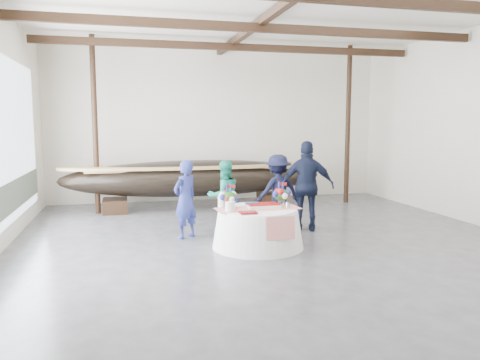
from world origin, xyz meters
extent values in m
cube|color=#3D3D42|center=(0.00, 0.00, 0.00)|extent=(10.00, 12.00, 0.01)
cube|color=silver|center=(0.00, 6.00, 2.25)|extent=(10.00, 0.02, 4.50)
cube|color=black|center=(0.00, 1.50, 4.25)|extent=(9.80, 0.12, 0.18)
cube|color=black|center=(0.00, 4.00, 4.25)|extent=(9.80, 0.12, 0.18)
cube|color=black|center=(0.00, 0.00, 4.38)|extent=(0.15, 11.76, 0.15)
cylinder|color=black|center=(-3.50, 4.49, 2.25)|extent=(0.14, 0.14, 4.50)
cylinder|color=black|center=(3.50, 4.49, 2.25)|extent=(0.14, 0.14, 4.50)
cube|color=#596654|center=(-4.94, 1.00, 0.90)|extent=(0.02, 7.00, 0.60)
cube|color=black|center=(-3.07, 4.49, 0.18)|extent=(0.62, 0.80, 0.35)
cube|color=black|center=(1.18, 4.49, 0.18)|extent=(0.62, 0.80, 0.35)
ellipsoid|color=black|center=(-0.95, 4.49, 0.84)|extent=(7.08, 1.42, 0.97)
cube|color=#9E7A4C|center=(-0.95, 4.49, 1.11)|extent=(5.67, 0.93, 0.05)
cone|color=white|center=(-0.40, 0.32, 0.35)|extent=(1.71, 1.71, 0.71)
cylinder|color=white|center=(-0.40, 0.32, 0.72)|extent=(1.45, 1.45, 0.04)
cube|color=red|center=(-0.40, 0.32, 0.74)|extent=(1.60, 0.62, 0.01)
cube|color=white|center=(-0.29, 0.36, 0.77)|extent=(0.60, 0.40, 0.07)
cylinder|color=white|center=(-0.97, 0.17, 0.83)|extent=(0.18, 0.18, 0.18)
cylinder|color=white|center=(-1.01, 0.64, 0.84)|extent=(0.18, 0.18, 0.21)
cube|color=maroon|center=(-0.70, -0.10, 0.75)|extent=(0.30, 0.24, 0.03)
cone|color=silver|center=(0.14, 0.20, 0.80)|extent=(0.09, 0.09, 0.12)
imported|color=navy|center=(-1.63, 1.36, 0.79)|extent=(0.69, 0.65, 1.59)
imported|color=teal|center=(-0.74, 1.76, 0.76)|extent=(0.85, 0.72, 1.53)
imported|color=black|center=(0.51, 1.87, 0.82)|extent=(1.14, 0.78, 1.63)
imported|color=black|center=(1.01, 1.38, 0.97)|extent=(1.23, 0.85, 1.95)
camera|label=1|loc=(-2.79, -7.95, 2.34)|focal=35.00mm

